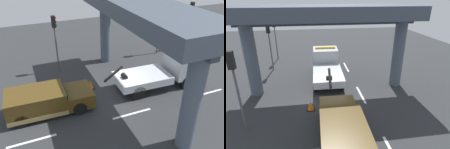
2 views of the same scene
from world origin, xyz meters
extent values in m
cube|color=#2D3033|center=(0.00, 0.00, -0.05)|extent=(60.00, 40.00, 0.10)
cube|color=silver|center=(0.00, -2.29, 0.00)|extent=(2.60, 0.16, 0.01)
cube|color=silver|center=(6.00, -2.29, 0.00)|extent=(2.60, 0.16, 0.01)
cube|color=silver|center=(1.94, 0.04, 0.93)|extent=(3.92, 2.53, 0.55)
cube|color=silver|center=(5.27, -0.07, 1.48)|extent=(2.13, 2.37, 1.65)
cube|color=black|center=(5.88, -0.10, 1.84)|extent=(0.14, 2.21, 0.66)
cube|color=maroon|center=(1.98, 1.24, 0.84)|extent=(3.65, 0.14, 0.20)
cylinder|color=black|center=(-0.25, 0.11, 1.66)|extent=(1.42, 0.23, 1.07)
cylinder|color=black|center=(0.56, 0.09, 1.32)|extent=(0.38, 0.46, 0.36)
cube|color=yellow|center=(5.27, -0.07, 2.38)|extent=(0.31, 1.93, 0.16)
cylinder|color=black|center=(5.10, 0.97, 0.50)|extent=(1.01, 0.35, 1.00)
cylinder|color=black|center=(5.03, -1.11, 0.50)|extent=(1.01, 0.35, 1.00)
cylinder|color=black|center=(1.21, 1.10, 0.50)|extent=(1.01, 0.35, 1.00)
cylinder|color=black|center=(1.14, -0.97, 0.50)|extent=(1.01, 0.35, 1.00)
cube|color=#4C3814|center=(-5.37, 0.02, 0.91)|extent=(3.53, 2.32, 1.35)
cube|color=#4C3814|center=(-2.78, -0.07, 0.71)|extent=(1.80, 2.17, 0.95)
cube|color=black|center=(-3.62, -0.04, 1.20)|extent=(0.13, 1.94, 0.59)
cube|color=#9E8451|center=(-5.37, 0.02, 0.41)|extent=(3.55, 2.33, 0.28)
cylinder|color=black|center=(-2.90, 0.90, 0.42)|extent=(0.85, 0.31, 0.84)
cylinder|color=black|center=(-2.96, -1.02, 0.42)|extent=(0.85, 0.31, 0.84)
cylinder|color=#4C5666|center=(1.33, 5.57, 2.73)|extent=(0.90, 0.90, 5.45)
cylinder|color=#4C5666|center=(1.33, -5.57, 2.73)|extent=(0.90, 0.90, 5.45)
cube|color=#414956|center=(1.33, 0.00, 5.92)|extent=(3.60, 13.14, 0.94)
cube|color=#353C47|center=(1.33, 0.00, 5.27)|extent=(0.50, 12.74, 0.36)
cylinder|color=#515456|center=(-3.00, 5.19, 1.86)|extent=(0.12, 0.12, 3.72)
cube|color=black|center=(-3.00, 5.19, 4.17)|extent=(0.28, 0.32, 0.90)
sphere|color=red|center=(-2.84, 5.19, 4.47)|extent=(0.18, 0.18, 0.18)
sphere|color=#3A2D06|center=(-2.84, 5.19, 4.17)|extent=(0.18, 0.18, 0.18)
sphere|color=black|center=(-2.84, 5.19, 3.87)|extent=(0.18, 0.18, 0.18)
cylinder|color=#515456|center=(6.50, 5.19, 1.84)|extent=(0.12, 0.12, 3.68)
cube|color=black|center=(6.50, 5.19, 4.13)|extent=(0.28, 0.32, 0.90)
sphere|color=#360605|center=(6.66, 5.19, 4.43)|extent=(0.18, 0.18, 0.18)
sphere|color=gold|center=(6.66, 5.19, 4.13)|extent=(0.18, 0.18, 0.18)
sphere|color=black|center=(6.66, 5.19, 3.83)|extent=(0.18, 0.18, 0.18)
cylinder|color=#515456|center=(10.00, 5.19, 1.85)|extent=(0.12, 0.12, 3.70)
cube|color=black|center=(10.00, 5.19, 4.15)|extent=(0.28, 0.32, 0.90)
sphere|color=#360605|center=(10.16, 5.19, 4.45)|extent=(0.18, 0.18, 0.18)
sphere|color=#3A2D06|center=(10.16, 5.19, 4.15)|extent=(0.18, 0.18, 0.18)
sphere|color=green|center=(10.16, 5.19, 3.85)|extent=(0.18, 0.18, 0.18)
cone|color=orange|center=(-1.46, 1.55, 0.31)|extent=(0.47, 0.47, 0.62)
cube|color=black|center=(-1.46, 1.55, 0.01)|extent=(0.52, 0.52, 0.03)
camera|label=1|loc=(-5.61, -12.39, 9.11)|focal=37.30mm
camera|label=2|loc=(-12.31, 1.37, 7.11)|focal=30.33mm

